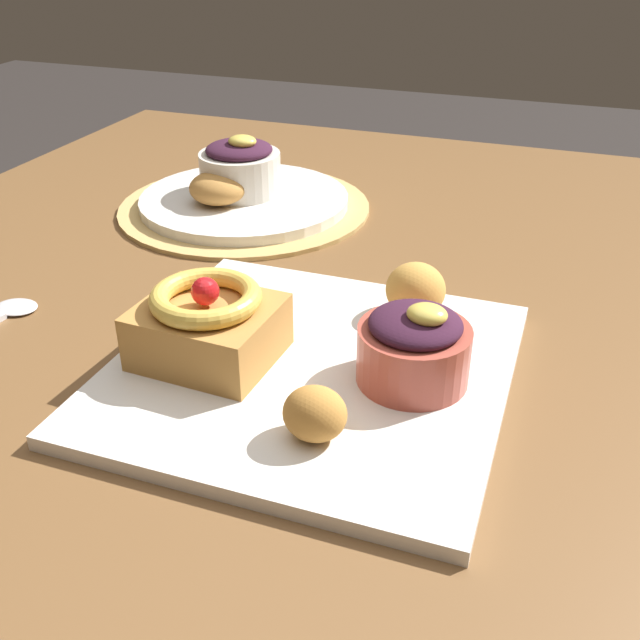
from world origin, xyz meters
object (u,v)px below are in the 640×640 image
(front_plate, at_px, (311,370))
(fritter_front, at_px, (315,414))
(back_plate, at_px, (244,200))
(back_pastry, at_px, (218,188))
(berry_ramekin, at_px, (417,347))
(fritter_middle, at_px, (415,290))
(back_ramekin, at_px, (240,167))
(cake_slice, at_px, (208,324))

(front_plate, xyz_separation_m, fritter_front, (0.03, -0.08, 0.02))
(back_plate, bearing_deg, back_pastry, -117.47)
(berry_ramekin, distance_m, back_pastry, 0.40)
(fritter_middle, xyz_separation_m, back_pastry, (-0.27, 0.17, -0.00))
(berry_ramekin, distance_m, back_ramekin, 0.42)
(back_plate, bearing_deg, fritter_front, -59.12)
(cake_slice, height_order, fritter_middle, cake_slice)
(berry_ramekin, bearing_deg, cake_slice, -172.01)
(cake_slice, height_order, back_pastry, cake_slice)
(front_plate, relative_size, fritter_middle, 5.81)
(fritter_front, height_order, back_pastry, back_pastry)
(front_plate, height_order, cake_slice, cake_slice)
(front_plate, xyz_separation_m, fritter_middle, (0.06, 0.10, 0.03))
(fritter_front, xyz_separation_m, fritter_middle, (0.02, 0.19, 0.00))
(cake_slice, xyz_separation_m, fritter_middle, (0.13, 0.12, -0.01))
(back_plate, relative_size, back_ramekin, 2.58)
(fritter_front, height_order, back_ramekin, back_ramekin)
(back_plate, height_order, back_ramekin, back_ramekin)
(cake_slice, relative_size, back_pastry, 1.60)
(berry_ramekin, bearing_deg, fritter_front, -118.21)
(back_plate, bearing_deg, berry_ramekin, -47.13)
(fritter_middle, distance_m, back_plate, 0.33)
(front_plate, relative_size, berry_ramekin, 3.56)
(cake_slice, bearing_deg, fritter_middle, 41.92)
(cake_slice, distance_m, berry_ramekin, 0.16)
(front_plate, height_order, fritter_middle, fritter_middle)
(berry_ramekin, relative_size, back_ramekin, 0.87)
(back_pastry, bearing_deg, cake_slice, -64.66)
(fritter_middle, bearing_deg, back_pastry, 147.87)
(berry_ramekin, distance_m, fritter_front, 0.10)
(back_ramekin, bearing_deg, back_pastry, -102.71)
(cake_slice, height_order, berry_ramekin, cake_slice)
(front_plate, distance_m, fritter_front, 0.09)
(fritter_front, xyz_separation_m, back_plate, (-0.23, 0.39, -0.02))
(berry_ramekin, distance_m, fritter_middle, 0.10)
(fritter_middle, bearing_deg, cake_slice, -138.08)
(cake_slice, bearing_deg, fritter_front, -30.46)
(front_plate, bearing_deg, back_ramekin, 123.29)
(front_plate, relative_size, fritter_front, 6.84)
(cake_slice, bearing_deg, berry_ramekin, 7.99)
(berry_ramekin, relative_size, back_pastry, 1.25)
(back_plate, xyz_separation_m, back_ramekin, (-0.01, 0.01, 0.04))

